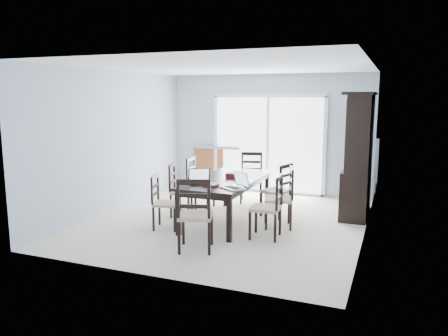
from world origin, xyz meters
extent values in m
plane|color=silver|center=(0.00, 0.00, 0.00)|extent=(5.00, 5.00, 0.00)
plane|color=white|center=(0.00, 0.00, 2.60)|extent=(5.00, 5.00, 0.00)
cube|color=#AABACB|center=(0.00, 2.50, 1.30)|extent=(4.50, 0.02, 2.60)
cube|color=#AABACB|center=(-2.25, 0.00, 1.30)|extent=(0.02, 5.00, 2.60)
cube|color=#AABACB|center=(2.25, 0.00, 1.30)|extent=(0.02, 5.00, 2.60)
cube|color=gray|center=(0.00, 3.50, -0.05)|extent=(4.50, 2.00, 0.10)
cube|color=#99999E|center=(0.00, 4.50, 0.55)|extent=(4.50, 0.06, 1.10)
cube|color=black|center=(0.00, 0.00, 0.73)|extent=(1.00, 2.20, 0.04)
cube|color=black|center=(0.00, 0.00, 0.67)|extent=(0.88, 2.08, 0.10)
cube|color=black|center=(-0.42, -1.00, 0.34)|extent=(0.07, 0.07, 0.69)
cube|color=black|center=(0.42, -1.00, 0.34)|extent=(0.07, 0.07, 0.69)
cube|color=black|center=(-0.42, 1.00, 0.34)|extent=(0.07, 0.07, 0.69)
cube|color=black|center=(0.42, 1.00, 0.34)|extent=(0.07, 0.07, 0.69)
cube|color=black|center=(2.01, 1.25, 0.42)|extent=(0.45, 1.30, 0.85)
cube|color=black|center=(2.04, 1.25, 1.50)|extent=(0.38, 1.30, 1.30)
cube|color=black|center=(2.01, 1.25, 2.17)|extent=(0.50, 1.38, 0.05)
cube|color=black|center=(1.84, 0.83, 1.50)|extent=(0.02, 0.36, 1.18)
cube|color=black|center=(1.84, 1.25, 1.50)|extent=(0.02, 0.36, 1.18)
cube|color=black|center=(1.84, 1.67, 1.50)|extent=(0.02, 0.36, 1.18)
cube|color=silver|center=(0.00, 2.48, 1.05)|extent=(2.40, 0.02, 2.10)
cube|color=white|center=(0.00, 2.46, 2.14)|extent=(2.52, 0.05, 0.08)
cube|color=white|center=(0.00, 2.46, 1.05)|extent=(0.06, 0.05, 2.10)
cube|color=white|center=(0.00, 2.46, 0.03)|extent=(2.52, 0.05, 0.05)
cube|color=black|center=(-0.97, -0.62, 0.20)|extent=(0.04, 0.04, 0.39)
cube|color=black|center=(-0.89, -0.96, 0.20)|extent=(0.04, 0.04, 0.39)
cube|color=black|center=(-0.64, -0.54, 0.20)|extent=(0.04, 0.04, 0.39)
cube|color=black|center=(-0.55, -0.87, 0.20)|extent=(0.04, 0.04, 0.39)
cube|color=tan|center=(-0.76, -0.75, 0.41)|extent=(0.46, 0.46, 0.05)
cube|color=black|center=(-1.09, 0.17, 0.21)|extent=(0.04, 0.04, 0.42)
cube|color=black|center=(-0.99, -0.19, 0.21)|extent=(0.04, 0.04, 0.42)
cube|color=black|center=(-0.73, 0.27, 0.21)|extent=(0.04, 0.04, 0.42)
cube|color=black|center=(-0.63, -0.09, 0.21)|extent=(0.04, 0.04, 0.42)
cube|color=tan|center=(-0.86, 0.04, 0.44)|extent=(0.50, 0.50, 0.05)
cube|color=black|center=(-1.00, 0.83, 0.22)|extent=(0.04, 0.04, 0.43)
cube|color=black|center=(-0.96, 0.45, 0.22)|extent=(0.04, 0.04, 0.43)
cube|color=black|center=(-0.61, 0.86, 0.22)|extent=(0.04, 0.04, 0.43)
cube|color=black|center=(-0.58, 0.48, 0.22)|extent=(0.04, 0.04, 0.43)
cube|color=tan|center=(-0.79, 0.65, 0.46)|extent=(0.46, 0.46, 0.05)
cube|color=black|center=(1.06, -0.78, 0.22)|extent=(0.04, 0.04, 0.43)
cube|color=black|center=(1.03, -0.40, 0.22)|extent=(0.04, 0.04, 0.43)
cube|color=black|center=(0.68, -0.81, 0.22)|extent=(0.04, 0.04, 0.43)
cube|color=black|center=(0.65, -0.43, 0.22)|extent=(0.04, 0.04, 0.43)
cube|color=tan|center=(0.85, -0.60, 0.46)|extent=(0.45, 0.45, 0.05)
cube|color=black|center=(1.14, -0.12, 0.22)|extent=(0.05, 0.05, 0.44)
cube|color=black|center=(1.02, 0.25, 0.22)|extent=(0.05, 0.05, 0.44)
cube|color=black|center=(0.76, -0.24, 0.22)|extent=(0.05, 0.05, 0.44)
cube|color=black|center=(0.64, 0.13, 0.22)|extent=(0.05, 0.05, 0.44)
cube|color=tan|center=(0.89, 0.00, 0.47)|extent=(0.54, 0.54, 0.05)
cube|color=black|center=(0.81, 0.42, 0.21)|extent=(0.04, 0.04, 0.43)
cube|color=black|center=(0.92, 0.78, 0.21)|extent=(0.04, 0.04, 0.43)
cube|color=black|center=(0.45, 0.52, 0.21)|extent=(0.04, 0.04, 0.43)
cube|color=black|center=(0.56, 0.88, 0.21)|extent=(0.04, 0.04, 0.43)
cube|color=tan|center=(0.68, 0.65, 0.45)|extent=(0.52, 0.52, 0.05)
cube|color=black|center=(-0.03, -1.73, 0.23)|extent=(0.05, 0.05, 0.46)
cube|color=black|center=(0.36, -1.60, 0.23)|extent=(0.05, 0.05, 0.46)
cube|color=black|center=(-0.16, -1.35, 0.23)|extent=(0.05, 0.05, 0.46)
cube|color=black|center=(0.23, -1.21, 0.23)|extent=(0.05, 0.05, 0.46)
cube|color=tan|center=(0.10, -1.47, 0.49)|extent=(0.57, 0.57, 0.05)
cube|color=black|center=(0.08, 1.71, 0.22)|extent=(0.04, 0.04, 0.44)
cube|color=black|center=(-0.29, 1.61, 0.22)|extent=(0.04, 0.04, 0.44)
cube|color=black|center=(0.19, 1.34, 0.22)|extent=(0.04, 0.04, 0.44)
cube|color=black|center=(-0.19, 1.23, 0.22)|extent=(0.04, 0.04, 0.44)
cube|color=tan|center=(-0.05, 1.47, 0.47)|extent=(0.53, 0.53, 0.05)
cube|color=black|center=(-0.21, -0.63, 0.76)|extent=(0.43, 0.40, 0.02)
cube|color=silver|center=(-0.21, -0.63, 0.88)|extent=(0.28, 0.20, 0.19)
cube|color=silver|center=(0.38, -0.74, 0.76)|extent=(0.44, 0.42, 0.02)
cube|color=silver|center=(0.38, -0.74, 0.89)|extent=(0.28, 0.23, 0.19)
cube|color=maroon|center=(-0.02, -0.68, 0.76)|extent=(0.27, 0.24, 0.03)
cube|color=gold|center=(-0.01, -0.68, 0.78)|extent=(0.28, 0.23, 0.01)
cube|color=black|center=(0.13, -1.00, 0.76)|extent=(0.11, 0.06, 0.01)
cube|color=#470E1B|center=(0.09, 0.13, 0.79)|extent=(0.31, 0.17, 0.08)
cube|color=brown|center=(-0.92, 3.30, 0.46)|extent=(1.95, 1.76, 0.92)
cube|color=gray|center=(-0.92, 3.30, 0.95)|extent=(2.01, 1.82, 0.06)
camera|label=1|loc=(2.63, -6.78, 2.13)|focal=35.00mm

